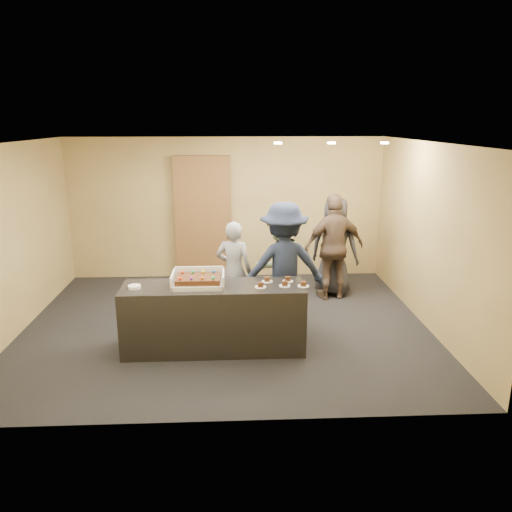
# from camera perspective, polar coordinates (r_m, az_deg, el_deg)

# --- Properties ---
(room) EXTENTS (6.04, 6.00, 2.70)m
(room) POSITION_cam_1_polar(r_m,az_deg,el_deg) (7.21, -3.58, 2.04)
(room) COLOR black
(room) RESTS_ON ground
(serving_counter) EXTENTS (2.40, 0.71, 0.90)m
(serving_counter) POSITION_cam_1_polar(r_m,az_deg,el_deg) (6.73, -4.84, -7.04)
(serving_counter) COLOR black
(serving_counter) RESTS_ON floor
(storage_cabinet) EXTENTS (1.07, 0.15, 2.36)m
(storage_cabinet) POSITION_cam_1_polar(r_m,az_deg,el_deg) (9.62, -6.06, 4.31)
(storage_cabinet) COLOR brown
(storage_cabinet) RESTS_ON floor
(cake_box) EXTENTS (0.68, 0.47, 0.20)m
(cake_box) POSITION_cam_1_polar(r_m,az_deg,el_deg) (6.59, -6.60, -2.98)
(cake_box) COLOR white
(cake_box) RESTS_ON serving_counter
(sheet_cake) EXTENTS (0.58, 0.40, 0.11)m
(sheet_cake) POSITION_cam_1_polar(r_m,az_deg,el_deg) (6.55, -6.63, -2.62)
(sheet_cake) COLOR #361A0C
(sheet_cake) RESTS_ON cake_box
(plate_stack) EXTENTS (0.16, 0.16, 0.04)m
(plate_stack) POSITION_cam_1_polar(r_m,az_deg,el_deg) (6.63, -13.71, -3.45)
(plate_stack) COLOR white
(plate_stack) RESTS_ON serving_counter
(slice_a) EXTENTS (0.15, 0.15, 0.07)m
(slice_a) POSITION_cam_1_polar(r_m,az_deg,el_deg) (6.48, 0.52, -3.40)
(slice_a) COLOR white
(slice_a) RESTS_ON serving_counter
(slice_b) EXTENTS (0.15, 0.15, 0.07)m
(slice_b) POSITION_cam_1_polar(r_m,az_deg,el_deg) (6.70, 1.27, -2.77)
(slice_b) COLOR white
(slice_b) RESTS_ON serving_counter
(slice_c) EXTENTS (0.15, 0.15, 0.07)m
(slice_c) POSITION_cam_1_polar(r_m,az_deg,el_deg) (6.54, 3.31, -3.26)
(slice_c) COLOR white
(slice_c) RESTS_ON serving_counter
(slice_d) EXTENTS (0.15, 0.15, 0.07)m
(slice_d) POSITION_cam_1_polar(r_m,az_deg,el_deg) (6.72, 3.65, -2.73)
(slice_d) COLOR white
(slice_d) RESTS_ON serving_counter
(slice_e) EXTENTS (0.15, 0.15, 0.07)m
(slice_e) POSITION_cam_1_polar(r_m,az_deg,el_deg) (6.55, 5.43, -3.28)
(slice_e) COLOR white
(slice_e) RESTS_ON serving_counter
(person_server_grey) EXTENTS (0.64, 0.50, 1.53)m
(person_server_grey) POSITION_cam_1_polar(r_m,az_deg,el_deg) (7.67, -2.54, -1.66)
(person_server_grey) COLOR gray
(person_server_grey) RESTS_ON floor
(person_sage_man) EXTENTS (1.00, 0.93, 1.63)m
(person_sage_man) POSITION_cam_1_polar(r_m,az_deg,el_deg) (7.78, 2.59, -1.03)
(person_sage_man) COLOR gray
(person_sage_man) RESTS_ON floor
(person_navy_man) EXTENTS (1.28, 0.82, 1.89)m
(person_navy_man) POSITION_cam_1_polar(r_m,az_deg,el_deg) (7.23, 3.19, -1.25)
(person_navy_man) COLOR #1A233A
(person_navy_man) RESTS_ON floor
(person_brown_extra) EXTENTS (1.14, 0.68, 1.82)m
(person_brown_extra) POSITION_cam_1_polar(r_m,az_deg,el_deg) (8.58, 8.91, 1.02)
(person_brown_extra) COLOR brown
(person_brown_extra) RESTS_ON floor
(person_dark_suit) EXTENTS (1.00, 0.88, 1.73)m
(person_dark_suit) POSITION_cam_1_polar(r_m,az_deg,el_deg) (8.82, 8.95, 1.08)
(person_dark_suit) COLOR #27272C
(person_dark_suit) RESTS_ON floor
(ceiling_spotlights) EXTENTS (1.72, 0.12, 0.03)m
(ceiling_spotlights) POSITION_cam_1_polar(r_m,az_deg,el_deg) (7.67, 8.63, 12.66)
(ceiling_spotlights) COLOR #FFEAC6
(ceiling_spotlights) RESTS_ON ceiling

